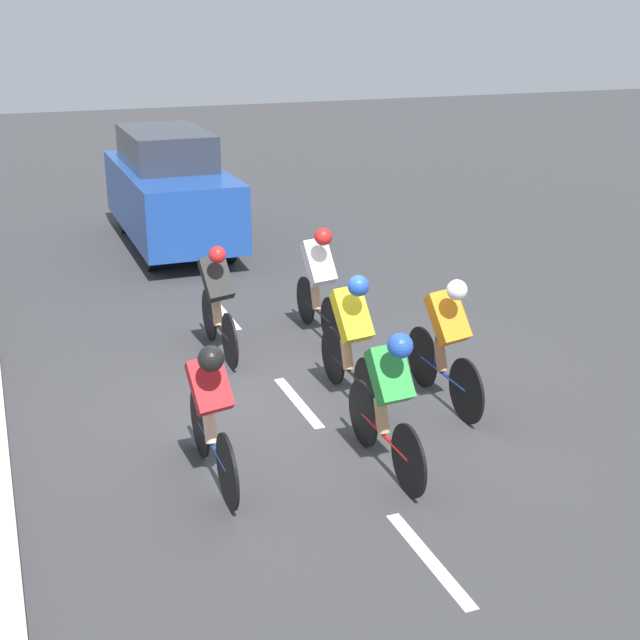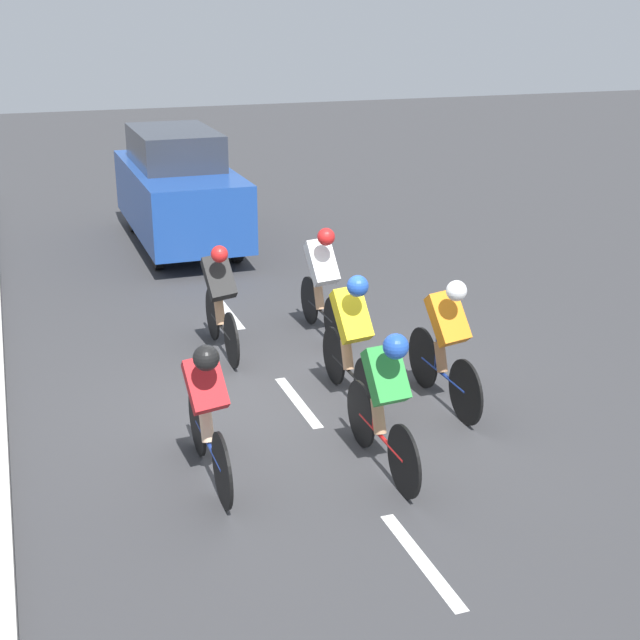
{
  "view_description": "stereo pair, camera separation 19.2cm",
  "coord_description": "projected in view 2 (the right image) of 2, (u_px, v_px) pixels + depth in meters",
  "views": [
    {
      "loc": [
        2.99,
        8.66,
        4.25
      ],
      "look_at": [
        -0.26,
        0.04,
        0.95
      ],
      "focal_mm": 50.0,
      "sensor_mm": 36.0,
      "label": 1
    },
    {
      "loc": [
        2.81,
        8.73,
        4.25
      ],
      "look_at": [
        -0.26,
        0.04,
        0.95
      ],
      "focal_mm": 50.0,
      "sensor_mm": 36.0,
      "label": 2
    }
  ],
  "objects": [
    {
      "name": "cyclist_yellow",
      "position": [
        351.0,
        334.0,
        9.74
      ],
      "size": [
        0.36,
        1.69,
        1.56
      ],
      "color": "black",
      "rests_on": "ground"
    },
    {
      "name": "cyclist_white",
      "position": [
        322.0,
        278.0,
        11.71
      ],
      "size": [
        0.36,
        1.63,
        1.55
      ],
      "color": "black",
      "rests_on": "ground"
    },
    {
      "name": "cyclist_red",
      "position": [
        207.0,
        407.0,
        8.1
      ],
      "size": [
        0.38,
        1.74,
        1.47
      ],
      "color": "black",
      "rests_on": "ground"
    },
    {
      "name": "lane_stripe_near",
      "position": [
        421.0,
        560.0,
        7.19
      ],
      "size": [
        0.12,
        1.4,
        0.01
      ],
      "primitive_type": "cube",
      "color": "white",
      "rests_on": "ground"
    },
    {
      "name": "cyclist_orange",
      "position": [
        447.0,
        339.0,
        9.65
      ],
      "size": [
        0.38,
        1.75,
        1.54
      ],
      "color": "black",
      "rests_on": "ground"
    },
    {
      "name": "lane_stripe_mid",
      "position": [
        298.0,
        402.0,
        10.03
      ],
      "size": [
        0.12,
        1.4,
        0.01
      ],
      "primitive_type": "cube",
      "color": "white",
      "rests_on": "ground"
    },
    {
      "name": "ground_plane",
      "position": [
        297.0,
        401.0,
        10.06
      ],
      "size": [
        60.0,
        60.0,
        0.0
      ],
      "primitive_type": "plane",
      "color": "#38383A"
    },
    {
      "name": "support_car",
      "position": [
        178.0,
        189.0,
        16.16
      ],
      "size": [
        1.7,
        4.48,
        2.09
      ],
      "color": "black",
      "rests_on": "ground"
    },
    {
      "name": "cyclist_green",
      "position": [
        385.0,
        397.0,
        8.26
      ],
      "size": [
        0.34,
        1.73,
        1.5
      ],
      "color": "black",
      "rests_on": "ground"
    },
    {
      "name": "cyclist_black",
      "position": [
        220.0,
        297.0,
        11.13
      ],
      "size": [
        0.38,
        1.73,
        1.5
      ],
      "color": "black",
      "rests_on": "ground"
    },
    {
      "name": "lane_stripe_far",
      "position": [
        229.0,
        313.0,
        12.87
      ],
      "size": [
        0.12,
        1.4,
        0.01
      ],
      "primitive_type": "cube",
      "color": "white",
      "rests_on": "ground"
    }
  ]
}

